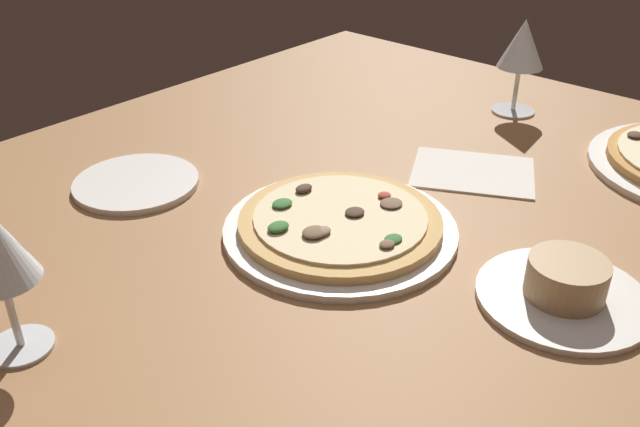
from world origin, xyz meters
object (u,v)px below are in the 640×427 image
at_px(wine_glass_near, 520,47).
at_px(side_plate, 136,183).
at_px(paper_menu, 473,172).
at_px(pizza_main, 340,225).
at_px(ramekin_on_saucer, 565,287).

xyz_separation_m(wine_glass_near, side_plate, (0.60, -0.26, -0.11)).
bearing_deg(paper_menu, pizza_main, -36.32).
bearing_deg(pizza_main, wine_glass_near, -175.93).
bearing_deg(side_plate, wine_glass_near, 156.73).
xyz_separation_m(wine_glass_near, paper_menu, (0.25, 0.07, -0.11)).
bearing_deg(wine_glass_near, pizza_main, 4.07).
bearing_deg(ramekin_on_saucer, side_plate, -75.35).
height_order(pizza_main, wine_glass_near, wine_glass_near).
distance_m(ramekin_on_saucer, side_plate, 0.58).
relative_size(pizza_main, wine_glass_near, 1.80).
height_order(wine_glass_near, paper_menu, wine_glass_near).
distance_m(pizza_main, paper_menu, 0.26).
bearing_deg(paper_menu, side_plate, -71.55).
relative_size(pizza_main, side_plate, 1.67).
xyz_separation_m(ramekin_on_saucer, wine_glass_near, (-0.46, -0.30, 0.10)).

